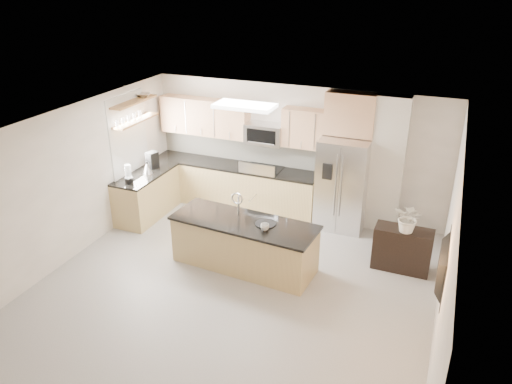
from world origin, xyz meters
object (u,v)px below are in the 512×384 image
at_px(island, 244,244).
at_px(kettle, 147,168).
at_px(refrigerator, 343,184).
at_px(flower_vase, 410,211).
at_px(blender, 128,175).
at_px(bowl, 143,94).
at_px(microwave, 265,134).
at_px(cup, 265,227).
at_px(television, 438,265).
at_px(platter, 266,224).
at_px(coffee_maker, 152,160).
at_px(range, 262,190).
at_px(credenza, 402,249).

height_order(island, kettle, island).
distance_m(refrigerator, flower_vase, 1.82).
height_order(blender, bowl, bowl).
distance_m(microwave, island, 2.56).
height_order(cup, kettle, kettle).
xyz_separation_m(microwave, kettle, (-2.02, -1.17, -0.60)).
height_order(blender, television, television).
height_order(island, cup, island).
bearing_deg(refrigerator, platter, -111.98).
bearing_deg(coffee_maker, blender, -88.63).
relative_size(microwave, platter, 2.22).
height_order(microwave, flower_vase, microwave).
xyz_separation_m(microwave, blender, (-2.07, -1.71, -0.55)).
bearing_deg(cup, blender, 168.04).
relative_size(range, kettle, 4.62).
bearing_deg(microwave, flower_vase, -24.60).
xyz_separation_m(microwave, platter, (0.86, -2.16, -0.78)).
relative_size(kettle, television, 0.23).
bearing_deg(platter, television, -22.26).
relative_size(microwave, island, 0.31).
height_order(refrigerator, coffee_maker, refrigerator).
height_order(cup, blender, blender).
height_order(cup, flower_vase, flower_vase).
distance_m(kettle, flower_vase, 5.04).
distance_m(blender, coffee_maker, 0.84).
bearing_deg(microwave, blender, -140.49).
distance_m(microwave, platter, 2.45).
bearing_deg(cup, bowl, 153.09).
relative_size(microwave, bowl, 2.24).
bearing_deg(credenza, microwave, 156.87).
xyz_separation_m(island, bowl, (-2.74, 1.46, 1.96)).
distance_m(microwave, cup, 2.62).
height_order(platter, blender, blender).
height_order(coffee_maker, flower_vase, flower_vase).
bearing_deg(kettle, bowl, 117.30).
bearing_deg(island, range, 107.79).
bearing_deg(microwave, cup, -68.69).
distance_m(kettle, coffee_maker, 0.31).
bearing_deg(range, coffee_maker, -160.33).
bearing_deg(cup, flower_vase, 24.86).
relative_size(island, coffee_maker, 7.48).
xyz_separation_m(bowl, flower_vase, (5.26, -0.64, -1.26)).
distance_m(island, kettle, 2.79).
relative_size(cup, blender, 0.38).
bearing_deg(coffee_maker, range, 19.67).
xyz_separation_m(microwave, island, (0.49, -2.20, -1.21)).
relative_size(range, platter, 3.33).
relative_size(refrigerator, television, 1.65).
bearing_deg(refrigerator, kettle, -164.76).
relative_size(range, blender, 3.11).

